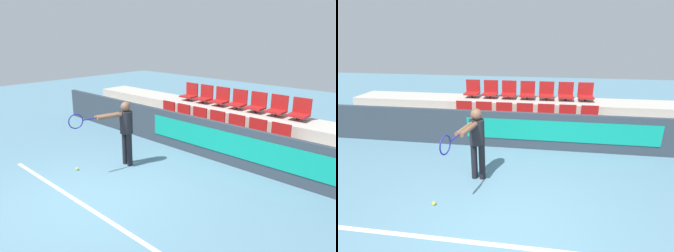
% 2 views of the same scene
% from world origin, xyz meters
% --- Properties ---
extents(ground_plane, '(30.00, 30.00, 0.00)m').
position_xyz_m(ground_plane, '(0.00, 0.00, 0.00)').
color(ground_plane, slate).
extents(court_baseline, '(5.31, 0.08, 0.01)m').
position_xyz_m(court_baseline, '(0.00, -0.23, 0.00)').
color(court_baseline, white).
rests_on(court_baseline, ground).
extents(barrier_wall, '(11.74, 0.14, 0.98)m').
position_xyz_m(barrier_wall, '(0.03, 3.21, 0.49)').
color(barrier_wall, '#2D3842').
rests_on(barrier_wall, ground).
extents(bleacher_tier_front, '(11.34, 1.09, 0.44)m').
position_xyz_m(bleacher_tier_front, '(0.00, 3.84, 0.22)').
color(bleacher_tier_front, '#ADA89E').
rests_on(bleacher_tier_front, ground).
extents(bleacher_tier_middle, '(11.34, 1.09, 0.89)m').
position_xyz_m(bleacher_tier_middle, '(0.00, 4.94, 0.44)').
color(bleacher_tier_middle, '#ADA89E').
rests_on(bleacher_tier_middle, ground).
extents(stadium_chair_0, '(0.47, 0.41, 0.55)m').
position_xyz_m(stadium_chair_0, '(-1.80, 3.97, 0.67)').
color(stadium_chair_0, '#333333').
rests_on(stadium_chair_0, bleacher_tier_front).
extents(stadium_chair_1, '(0.47, 0.41, 0.55)m').
position_xyz_m(stadium_chair_1, '(-1.20, 3.97, 0.67)').
color(stadium_chair_1, '#333333').
rests_on(stadium_chair_1, bleacher_tier_front).
extents(stadium_chair_2, '(0.47, 0.41, 0.55)m').
position_xyz_m(stadium_chair_2, '(-0.60, 3.97, 0.67)').
color(stadium_chair_2, '#333333').
rests_on(stadium_chair_2, bleacher_tier_front).
extents(stadium_chair_3, '(0.47, 0.41, 0.55)m').
position_xyz_m(stadium_chair_3, '(0.00, 3.97, 0.67)').
color(stadium_chair_3, '#333333').
rests_on(stadium_chair_3, bleacher_tier_front).
extents(stadium_chair_4, '(0.47, 0.41, 0.55)m').
position_xyz_m(stadium_chair_4, '(0.60, 3.97, 0.67)').
color(stadium_chair_4, '#333333').
rests_on(stadium_chair_4, bleacher_tier_front).
extents(stadium_chair_5, '(0.47, 0.41, 0.55)m').
position_xyz_m(stadium_chair_5, '(1.20, 3.97, 0.67)').
color(stadium_chair_5, '#333333').
rests_on(stadium_chair_5, bleacher_tier_front).
extents(stadium_chair_6, '(0.47, 0.41, 0.55)m').
position_xyz_m(stadium_chair_6, '(1.80, 3.97, 0.67)').
color(stadium_chair_6, '#333333').
rests_on(stadium_chair_6, bleacher_tier_front).
extents(stadium_chair_7, '(0.47, 0.41, 0.55)m').
position_xyz_m(stadium_chair_7, '(-1.80, 5.07, 1.11)').
color(stadium_chair_7, '#333333').
rests_on(stadium_chair_7, bleacher_tier_middle).
extents(stadium_chair_8, '(0.47, 0.41, 0.55)m').
position_xyz_m(stadium_chair_8, '(-1.20, 5.07, 1.11)').
color(stadium_chair_8, '#333333').
rests_on(stadium_chair_8, bleacher_tier_middle).
extents(stadium_chair_9, '(0.47, 0.41, 0.55)m').
position_xyz_m(stadium_chair_9, '(-0.60, 5.07, 1.11)').
color(stadium_chair_9, '#333333').
rests_on(stadium_chair_9, bleacher_tier_middle).
extents(stadium_chair_10, '(0.47, 0.41, 0.55)m').
position_xyz_m(stadium_chair_10, '(0.00, 5.07, 1.11)').
color(stadium_chair_10, '#333333').
rests_on(stadium_chair_10, bleacher_tier_middle).
extents(stadium_chair_11, '(0.47, 0.41, 0.55)m').
position_xyz_m(stadium_chair_11, '(0.60, 5.07, 1.11)').
color(stadium_chair_11, '#333333').
rests_on(stadium_chair_11, bleacher_tier_middle).
extents(stadium_chair_12, '(0.47, 0.41, 0.55)m').
position_xyz_m(stadium_chair_12, '(1.20, 5.07, 1.11)').
color(stadium_chair_12, '#333333').
rests_on(stadium_chair_12, bleacher_tier_middle).
extents(stadium_chair_13, '(0.47, 0.41, 0.55)m').
position_xyz_m(stadium_chair_13, '(1.80, 5.07, 1.11)').
color(stadium_chair_13, '#333333').
rests_on(stadium_chair_13, bleacher_tier_middle).
extents(tennis_player, '(0.39, 1.48, 1.52)m').
position_xyz_m(tennis_player, '(-0.77, 1.47, 0.93)').
color(tennis_player, black).
rests_on(tennis_player, ground).
extents(tennis_ball, '(0.07, 0.07, 0.07)m').
position_xyz_m(tennis_ball, '(-1.32, 0.53, 0.03)').
color(tennis_ball, '#CCDB33').
rests_on(tennis_ball, ground).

